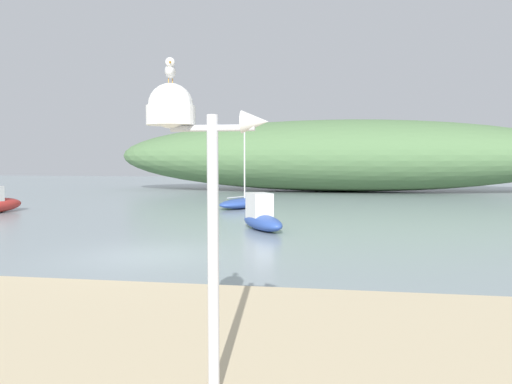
{
  "coord_description": "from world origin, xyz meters",
  "views": [
    {
      "loc": [
        5.06,
        -12.89,
        2.73
      ],
      "look_at": [
        2.27,
        5.08,
        1.48
      ],
      "focal_mm": 34.14,
      "sensor_mm": 36.0,
      "label": 1
    }
  ],
  "objects_px": {
    "mast_structure": "(186,140)",
    "motorboat_near_shore": "(261,217)",
    "seagull_on_radar": "(170,70)",
    "sailboat_far_left": "(245,203)"
  },
  "relations": [
    {
      "from": "mast_structure",
      "to": "motorboat_near_shore",
      "type": "bearing_deg",
      "value": 94.83
    },
    {
      "from": "mast_structure",
      "to": "sailboat_far_left",
      "type": "height_order",
      "value": "sailboat_far_left"
    },
    {
      "from": "motorboat_near_shore",
      "to": "seagull_on_radar",
      "type": "bearing_deg",
      "value": -85.83
    },
    {
      "from": "motorboat_near_shore",
      "to": "mast_structure",
      "type": "bearing_deg",
      "value": -85.17
    },
    {
      "from": "seagull_on_radar",
      "to": "motorboat_near_shore",
      "type": "relative_size",
      "value": 0.11
    },
    {
      "from": "mast_structure",
      "to": "motorboat_near_shore",
      "type": "height_order",
      "value": "mast_structure"
    },
    {
      "from": "motorboat_near_shore",
      "to": "sailboat_far_left",
      "type": "xyz_separation_m",
      "value": [
        -2.1,
        8.07,
        -0.2
      ]
    },
    {
      "from": "mast_structure",
      "to": "seagull_on_radar",
      "type": "relative_size",
      "value": 9.58
    },
    {
      "from": "seagull_on_radar",
      "to": "mast_structure",
      "type": "bearing_deg",
      "value": 6.15
    },
    {
      "from": "seagull_on_radar",
      "to": "motorboat_near_shore",
      "type": "distance_m",
      "value": 13.89
    }
  ]
}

